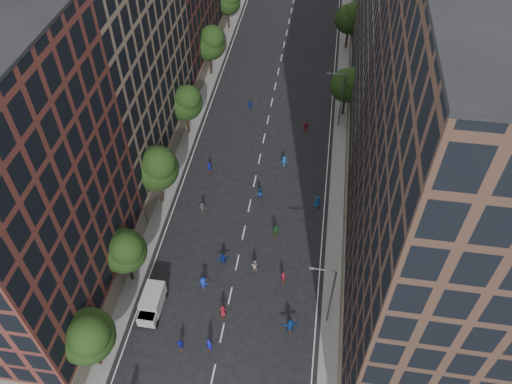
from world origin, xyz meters
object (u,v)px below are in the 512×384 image
Objects in this scene: streetlamp_far at (340,97)px; cargo_van at (152,303)px; streetlamp_near at (330,294)px; skater_1 at (209,345)px.

cargo_van is (-18.17, -34.39, -3.91)m from streetlamp_far.
streetlamp_near is 2.00× the size of cargo_van.
skater_1 is at bearing -26.91° from cargo_van.
cargo_van is at bearing -11.98° from skater_1.
skater_1 is (-11.24, -4.94, -4.23)m from streetlamp_near.
streetlamp_near is at bearing 4.63° from cargo_van.
streetlamp_near is 1.00× the size of streetlamp_far.
streetlamp_far is at bearing 90.00° from streetlamp_near.
streetlamp_near reaches higher than cargo_van.
streetlamp_near is 12.99m from skater_1.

